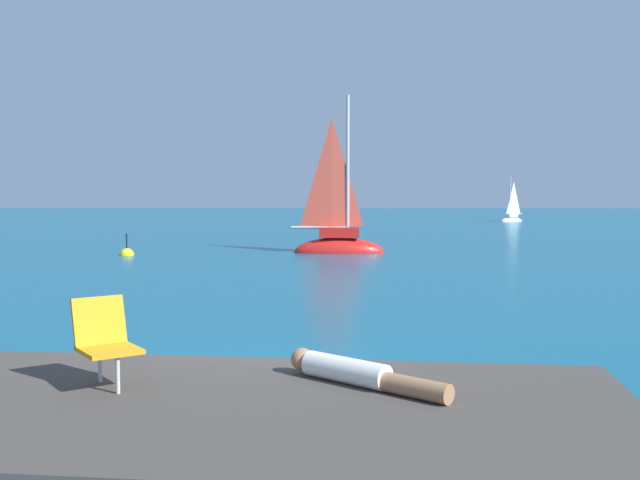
% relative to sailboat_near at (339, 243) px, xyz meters
% --- Properties ---
extents(ground_plane, '(160.00, 160.00, 0.00)m').
position_rel_sailboat_near_xyz_m(ground_plane, '(-1.05, -20.57, -0.38)').
color(ground_plane, '#0F5675').
extents(shore_ledge, '(8.44, 4.12, 0.90)m').
position_rel_sailboat_near_xyz_m(shore_ledge, '(-1.70, -24.14, 0.07)').
color(shore_ledge, '#423D38').
rests_on(shore_ledge, ground).
extents(boulder_seaward, '(1.15, 1.09, 0.69)m').
position_rel_sailboat_near_xyz_m(boulder_seaward, '(-0.13, -22.56, -0.38)').
color(boulder_seaward, '#414135').
rests_on(boulder_seaward, ground).
extents(boulder_inland, '(1.05, 1.04, 0.55)m').
position_rel_sailboat_near_xyz_m(boulder_inland, '(-3.56, -21.97, -0.38)').
color(boulder_inland, '#383F31').
rests_on(boulder_inland, ground).
extents(sailboat_near, '(3.76, 1.32, 6.92)m').
position_rel_sailboat_near_xyz_m(sailboat_near, '(0.00, 0.00, 0.00)').
color(sailboat_near, red).
rests_on(sailboat_near, ground).
extents(sailboat_far, '(2.07, 1.60, 3.80)m').
position_rel_sailboat_near_xyz_m(sailboat_far, '(13.11, 26.41, -0.17)').
color(sailboat_far, white).
rests_on(sailboat_far, ground).
extents(person_sunbather, '(1.43, 1.24, 0.25)m').
position_rel_sailboat_near_xyz_m(person_sunbather, '(0.02, -23.62, 0.64)').
color(person_sunbather, white).
rests_on(person_sunbather, shore_ledge).
extents(beach_chair, '(0.74, 0.76, 0.80)m').
position_rel_sailboat_near_xyz_m(beach_chair, '(-2.28, -23.67, 0.96)').
color(beach_chair, orange).
rests_on(beach_chair, shore_ledge).
extents(marker_buoy, '(0.56, 0.56, 1.13)m').
position_rel_sailboat_near_xyz_m(marker_buoy, '(-8.23, -1.25, -0.37)').
color(marker_buoy, yellow).
rests_on(marker_buoy, ground).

